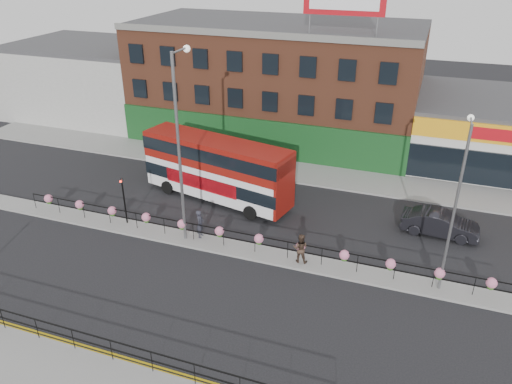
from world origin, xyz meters
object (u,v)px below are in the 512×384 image
(car, at_px, (440,224))
(pedestrian_a, at_px, (200,224))
(lamp_column_west, at_px, (180,134))
(double_decker_bus, at_px, (217,164))
(pedestrian_b, at_px, (300,248))
(lamp_column_east, at_px, (457,195))

(car, relative_size, pedestrian_a, 2.64)
(car, height_order, pedestrian_a, pedestrian_a)
(car, height_order, lamp_column_west, lamp_column_west)
(double_decker_bus, bearing_deg, pedestrian_b, -37.29)
(car, xyz_separation_m, pedestrian_a, (-13.91, -5.50, 0.28))
(car, relative_size, pedestrian_b, 2.69)
(lamp_column_east, bearing_deg, car, 91.70)
(double_decker_bus, distance_m, lamp_column_east, 16.38)
(lamp_column_west, height_order, lamp_column_east, lamp_column_west)
(pedestrian_a, xyz_separation_m, pedestrian_b, (6.51, -0.53, -0.02))
(pedestrian_b, bearing_deg, double_decker_bus, -41.52)
(double_decker_bus, xyz_separation_m, lamp_column_east, (15.19, -5.47, 2.81))
(car, xyz_separation_m, pedestrian_b, (-7.40, -6.04, 0.27))
(pedestrian_a, bearing_deg, car, -77.86)
(car, distance_m, pedestrian_a, 14.96)
(double_decker_bus, distance_m, pedestrian_a, 5.64)
(lamp_column_east, bearing_deg, pedestrian_a, 179.18)
(pedestrian_a, distance_m, lamp_column_west, 5.88)
(car, xyz_separation_m, lamp_column_west, (-14.72, -5.69, 6.11))
(car, bearing_deg, lamp_column_west, 114.54)
(pedestrian_b, bearing_deg, lamp_column_west, -6.92)
(car, distance_m, lamp_column_west, 16.93)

